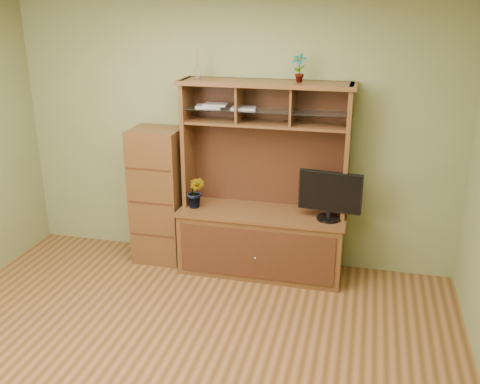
% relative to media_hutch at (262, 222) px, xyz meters
% --- Properties ---
extents(room, '(4.54, 4.04, 2.74)m').
position_rel_media_hutch_xyz_m(room, '(-0.37, -1.73, 0.83)').
color(room, '#523317').
rests_on(room, ground).
extents(media_hutch, '(1.66, 0.61, 1.90)m').
position_rel_media_hutch_xyz_m(media_hutch, '(0.00, 0.00, 0.00)').
color(media_hutch, '#4D2B16').
rests_on(media_hutch, room).
extents(monitor, '(0.59, 0.23, 0.47)m').
position_rel_media_hutch_xyz_m(monitor, '(0.65, -0.08, 0.38)').
color(monitor, black).
rests_on(monitor, media_hutch).
extents(orchid_plant, '(0.19, 0.15, 0.33)m').
position_rel_media_hutch_xyz_m(orchid_plant, '(-0.66, -0.08, 0.29)').
color(orchid_plant, '#35551D').
rests_on(orchid_plant, media_hutch).
extents(top_plant, '(0.16, 0.13, 0.26)m').
position_rel_media_hutch_xyz_m(top_plant, '(0.30, 0.08, 1.51)').
color(top_plant, '#2F6925').
rests_on(top_plant, media_hutch).
extents(reed_diffuser, '(0.06, 0.06, 0.29)m').
position_rel_media_hutch_xyz_m(reed_diffuser, '(-0.66, 0.08, 1.49)').
color(reed_diffuser, silver).
rests_on(reed_diffuser, media_hutch).
extents(magazines, '(0.61, 0.22, 0.04)m').
position_rel_media_hutch_xyz_m(magazines, '(-0.42, 0.08, 1.13)').
color(magazines, '#A4A4A9').
rests_on(magazines, media_hutch).
extents(side_cabinet, '(0.50, 0.46, 1.40)m').
position_rel_media_hutch_xyz_m(side_cabinet, '(-1.10, 0.03, 0.18)').
color(side_cabinet, '#4D2B16').
rests_on(side_cabinet, room).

